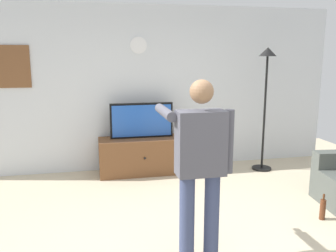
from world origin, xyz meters
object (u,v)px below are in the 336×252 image
Objects in this scene: framed_picture at (5,67)px; person_standing_nearer_lamp at (200,161)px; floor_lamp at (266,84)px; television at (142,120)px; beverage_bottle at (323,209)px; wall_clock at (138,45)px; tv_stand at (143,156)px.

framed_picture reaches higher than person_standing_nearer_lamp.
floor_lamp is 3.01m from person_standing_nearer_lamp.
television is 0.50× the size of floor_lamp.
person_standing_nearer_lamp is (2.18, -2.86, -0.77)m from framed_picture.
beverage_bottle is at bearing -95.50° from floor_lamp.
wall_clock reaches higher than floor_lamp.
tv_stand is at bearing -90.00° from television.
wall_clock is 2.05m from framed_picture.
floor_lamp is at bearing -6.54° from tv_stand.
person_standing_nearer_lamp reaches higher than television.
person_standing_nearer_lamp is at bearing -52.61° from framed_picture.
framed_picture is at bearing 171.70° from tv_stand.
beverage_bottle is at bearing -31.98° from framed_picture.
wall_clock is at bearing -0.14° from framed_picture.
floor_lamp is at bearing 51.86° from person_standing_nearer_lamp.
television is 1.21m from wall_clock.
wall_clock is 2.15m from floor_lamp.
wall_clock is 0.16× the size of person_standing_nearer_lamp.
wall_clock is at bearing 127.20° from beverage_bottle.
framed_picture reaches higher than television.
floor_lamp is 1.20× the size of person_standing_nearer_lamp.
television is 2.10m from floor_lamp.
floor_lamp is 2.30m from beverage_bottle.
floor_lamp is at bearing -14.58° from wall_clock.
person_standing_nearer_lamp is 5.41× the size of beverage_bottle.
floor_lamp is 6.48× the size of beverage_bottle.
television is 3.78× the size of wall_clock.
television is at bearing 130.21° from beverage_bottle.
wall_clock is 3.06m from person_standing_nearer_lamp.
person_standing_nearer_lamp is (0.16, -2.56, 0.66)m from tv_stand.
television is at bearing 90.00° from tv_stand.
framed_picture reaches higher than tv_stand.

